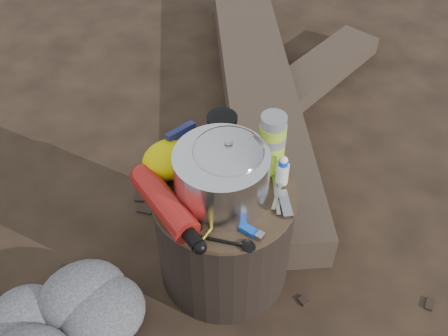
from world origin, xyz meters
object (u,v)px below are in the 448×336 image
travel_mug (222,134)px  thermos (272,143)px  fuel_bottle (165,204)px  stump (224,233)px  log_main (259,96)px  camping_pot (228,168)px

travel_mug → thermos: bearing=-58.2°
thermos → travel_mug: thermos is taller
fuel_bottle → travel_mug: bearing=24.2°
stump → travel_mug: travel_mug is taller
log_main → fuel_bottle: bearing=-113.1°
fuel_bottle → thermos: bearing=-3.6°
camping_pot → fuel_bottle: bearing=175.1°
fuel_bottle → travel_mug: (0.26, 0.14, 0.03)m
fuel_bottle → travel_mug: 0.30m
stump → thermos: (0.17, 0.02, 0.29)m
stump → log_main: stump is taller
log_main → travel_mug: (-0.48, -0.50, 0.37)m
camping_pot → thermos: bearing=7.3°
travel_mug → stump: bearing=-118.3°
camping_pot → thermos: size_ratio=0.98×
stump → camping_pot: bearing=-7.4°
thermos → travel_mug: 0.16m
camping_pot → travel_mug: bearing=65.6°
camping_pot → thermos: 0.16m
log_main → travel_mug: size_ratio=13.32×
camping_pot → travel_mug: size_ratio=1.46×
stump → thermos: 0.33m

